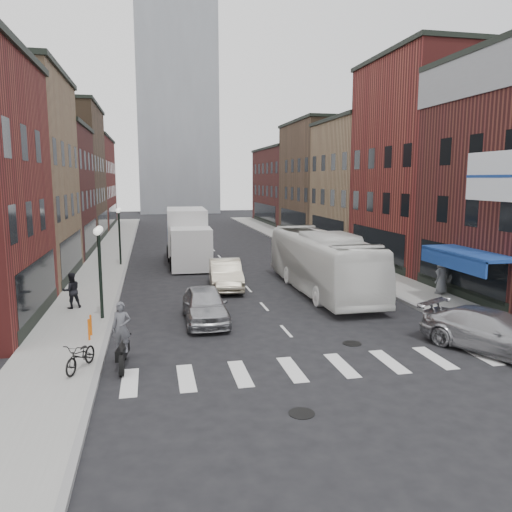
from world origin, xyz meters
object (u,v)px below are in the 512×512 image
(streetlamp_near, at_px, (99,255))
(motorcycle_rider, at_px, (122,337))
(sedan_left_far, at_px, (226,274))
(ped_right_c, at_px, (442,276))
(bike_rack, at_px, (90,327))
(curb_car, at_px, (493,332))
(box_truck, at_px, (188,237))
(parked_bicycle, at_px, (81,356))
(ped_left_solo, at_px, (71,290))
(transit_bus, at_px, (321,262))
(streetlamp_far, at_px, (119,225))
(sedan_left_near, at_px, (205,305))
(billboard_sign, at_px, (492,178))

(streetlamp_near, bearing_deg, motorcycle_rider, -78.64)
(sedan_left_far, height_order, ped_right_c, ped_right_c)
(bike_rack, distance_m, curb_car, 14.71)
(motorcycle_rider, bearing_deg, streetlamp_near, 109.16)
(box_truck, bearing_deg, curb_car, -64.50)
(parked_bicycle, relative_size, ped_left_solo, 1.04)
(transit_bus, xyz_separation_m, ped_left_solo, (-12.70, -1.58, -0.66))
(sedan_left_far, distance_m, curb_car, 14.53)
(streetlamp_far, xyz_separation_m, transit_bus, (11.18, -10.38, -1.27))
(motorcycle_rider, distance_m, sedan_left_far, 12.21)
(bike_rack, xyz_separation_m, ped_right_c, (17.16, 3.92, 0.53))
(motorcycle_rider, xyz_separation_m, parked_bicycle, (-1.25, -0.29, -0.42))
(sedan_left_near, xyz_separation_m, ped_left_solo, (-5.86, 3.04, 0.22))
(box_truck, relative_size, motorcycle_rider, 4.12)
(sedan_left_near, bearing_deg, motorcycle_rider, -123.95)
(billboard_sign, bearing_deg, ped_left_solo, 162.43)
(billboard_sign, distance_m, parked_bicycle, 17.19)
(sedan_left_far, bearing_deg, streetlamp_far, 130.20)
(motorcycle_rider, distance_m, transit_bus, 13.72)
(motorcycle_rider, xyz_separation_m, transit_bus, (10.03, 9.34, 0.61))
(streetlamp_near, distance_m, motorcycle_rider, 6.13)
(ped_left_solo, bearing_deg, parked_bicycle, 77.91)
(streetlamp_far, bearing_deg, curb_car, -56.37)
(billboard_sign, xyz_separation_m, curb_car, (-2.09, -3.40, -5.39))
(box_truck, distance_m, ped_right_c, 17.80)
(billboard_sign, xyz_separation_m, bike_rack, (-16.19, 0.80, -5.58))
(bike_rack, xyz_separation_m, transit_bus, (11.38, 6.32, 1.10))
(curb_car, bearing_deg, parked_bicycle, 149.51)
(curb_car, bearing_deg, streetlamp_far, 96.77)
(streetlamp_far, height_order, bike_rack, streetlamp_far)
(billboard_sign, relative_size, streetlamp_near, 0.90)
(bike_rack, relative_size, box_truck, 0.09)
(streetlamp_near, relative_size, parked_bicycle, 2.36)
(ped_left_solo, xyz_separation_m, ped_right_c, (18.48, -0.83, 0.10))
(transit_bus, bearing_deg, streetlamp_far, 137.22)
(ped_left_solo, bearing_deg, ped_right_c, 155.33)
(box_truck, relative_size, ped_right_c, 4.89)
(box_truck, height_order, motorcycle_rider, box_truck)
(box_truck, height_order, sedan_left_far, box_truck)
(streetlamp_far, relative_size, bike_rack, 5.14)
(sedan_left_far, xyz_separation_m, ped_left_solo, (-7.70, -3.37, 0.18))
(box_truck, relative_size, transit_bus, 0.77)
(transit_bus, bearing_deg, bike_rack, -150.86)
(billboard_sign, height_order, motorcycle_rider, billboard_sign)
(sedan_left_near, relative_size, ped_left_solo, 2.68)
(streetlamp_near, relative_size, streetlamp_far, 1.00)
(motorcycle_rider, distance_m, ped_right_c, 17.27)
(ped_left_solo, bearing_deg, transit_bus, 164.97)
(transit_bus, height_order, ped_right_c, transit_bus)
(billboard_sign, height_order, streetlamp_far, billboard_sign)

